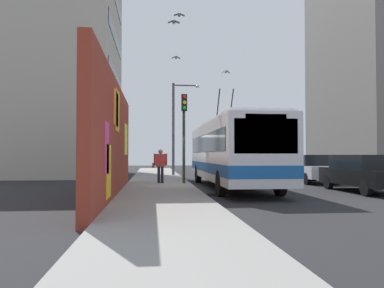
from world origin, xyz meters
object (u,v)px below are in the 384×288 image
at_px(pedestrian_midblock, 160,163).
at_px(traffic_light, 184,123).
at_px(city_bus, 231,151).
at_px(parked_car_white, 310,168).
at_px(parked_car_black, 364,172).
at_px(street_lamp, 177,122).

xyz_separation_m(pedestrian_midblock, traffic_light, (-0.31, -1.18, 2.00)).
relative_size(city_bus, parked_car_white, 2.51).
height_order(parked_car_black, parked_car_white, same).
height_order(parked_car_white, traffic_light, traffic_light).
bearing_deg(pedestrian_midblock, traffic_light, -104.55).
bearing_deg(street_lamp, parked_car_black, -149.18).
bearing_deg(parked_car_white, city_bus, 121.28).
distance_m(city_bus, pedestrian_midblock, 3.72).
bearing_deg(city_bus, traffic_light, 60.26).
height_order(city_bus, parked_car_white, city_bus).
bearing_deg(pedestrian_midblock, parked_car_white, -79.21).
height_order(parked_car_black, pedestrian_midblock, pedestrian_midblock).
bearing_deg(traffic_light, pedestrian_midblock, 75.45).
xyz_separation_m(parked_car_white, traffic_light, (-1.93, 7.35, 2.32)).
xyz_separation_m(city_bus, pedestrian_midblock, (1.53, 3.33, -0.61)).
xyz_separation_m(parked_car_white, pedestrian_midblock, (-1.63, 8.53, 0.32)).
relative_size(pedestrian_midblock, traffic_light, 0.38).
relative_size(parked_car_white, traffic_light, 1.05).
bearing_deg(parked_car_black, pedestrian_midblock, 64.03).
distance_m(city_bus, parked_car_black, 5.90).
relative_size(city_bus, pedestrian_midblock, 6.91).
height_order(city_bus, parked_car_black, city_bus).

